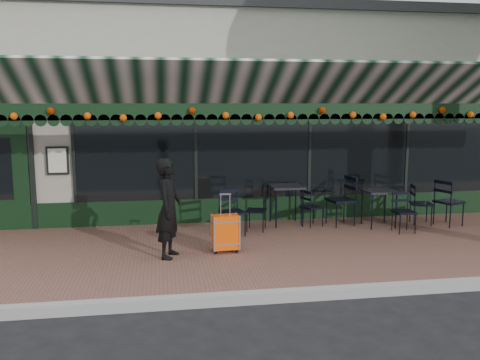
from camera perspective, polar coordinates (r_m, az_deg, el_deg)
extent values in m
plane|color=black|center=(7.06, 5.96, -13.05)|extent=(80.00, 80.00, 0.00)
cube|color=brown|center=(8.88, 2.59, -7.94)|extent=(18.00, 4.00, 0.15)
cube|color=#9E9E99|center=(6.96, 6.14, -12.71)|extent=(18.00, 0.16, 0.15)
cube|color=#AAA193|center=(14.44, -2.21, 7.19)|extent=(12.00, 8.00, 4.50)
cube|color=black|center=(10.77, 6.78, 3.47)|extent=(9.20, 0.04, 2.00)
cube|color=silver|center=(10.52, -19.81, 2.08)|extent=(0.42, 0.04, 0.55)
cube|color=black|center=(9.02, 2.02, 7.70)|extent=(12.00, 0.03, 0.28)
cylinder|color=#DC6206|center=(8.97, 2.09, 7.56)|extent=(11.60, 0.12, 0.12)
imported|color=black|center=(8.16, -8.00, -3.16)|extent=(0.54, 0.67, 1.60)
cube|color=#FF4F08|center=(8.45, -1.65, -5.86)|extent=(0.45, 0.28, 0.57)
cube|color=black|center=(8.53, -1.64, -7.90)|extent=(0.45, 0.28, 0.06)
cube|color=silver|center=(8.34, -1.66, -2.78)|extent=(0.19, 0.05, 0.35)
cube|color=black|center=(10.51, 15.38, -1.20)|extent=(0.60, 0.60, 0.04)
cylinder|color=black|center=(10.26, 14.61, -3.51)|extent=(0.03, 0.03, 0.70)
cylinder|color=black|center=(10.47, 17.11, -3.38)|extent=(0.03, 0.03, 0.70)
cylinder|color=black|center=(10.71, 13.54, -2.97)|extent=(0.03, 0.03, 0.70)
cylinder|color=black|center=(10.91, 15.96, -2.85)|extent=(0.03, 0.03, 0.70)
cube|color=black|center=(10.34, 5.24, -0.73)|extent=(0.65, 0.65, 0.04)
cylinder|color=black|center=(10.09, 4.10, -3.27)|extent=(0.03, 0.03, 0.76)
cylinder|color=black|center=(10.23, 7.07, -3.16)|extent=(0.03, 0.03, 0.76)
cylinder|color=black|center=(10.61, 3.43, -2.68)|extent=(0.03, 0.03, 0.76)
cylinder|color=black|center=(10.74, 6.26, -2.58)|extent=(0.03, 0.03, 0.76)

